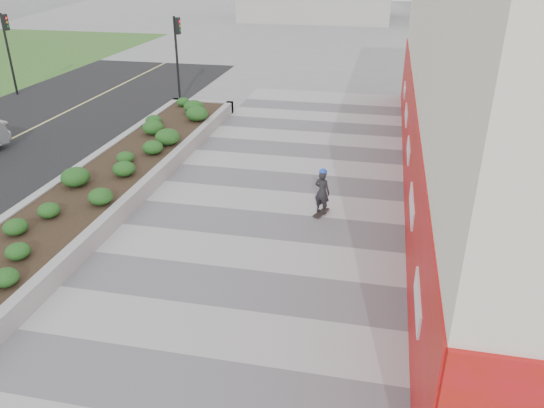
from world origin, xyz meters
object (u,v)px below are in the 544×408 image
at_px(planter, 118,171).
at_px(traffic_signal_far, 8,42).
at_px(skateboarder, 322,192).
at_px(traffic_signal_near, 177,47).

height_order(planter, traffic_signal_far, traffic_signal_far).
bearing_deg(skateboarder, traffic_signal_near, 148.98).
height_order(planter, traffic_signal_near, traffic_signal_near).
height_order(traffic_signal_far, skateboarder, traffic_signal_far).
distance_m(planter, traffic_signal_far, 15.00).
bearing_deg(traffic_signal_near, traffic_signal_far, -176.89).
distance_m(planter, traffic_signal_near, 10.90).
relative_size(traffic_signal_near, traffic_signal_far, 1.00).
xyz_separation_m(planter, traffic_signal_near, (-1.73, 10.50, 2.34)).
height_order(planter, skateboarder, skateboarder).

